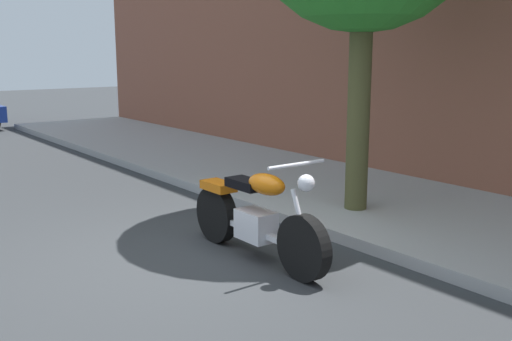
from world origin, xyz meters
The scene contains 3 objects.
ground_plane centered at (0.00, 0.00, 0.00)m, with size 60.00×60.00×0.00m, color #303335.
sidewalk centered at (0.00, 3.35, 0.07)m, with size 25.06×3.25×0.14m, color #A0A0A0.
motorcycle centered at (0.47, 0.65, 0.46)m, with size 2.20×0.70×1.16m.
Camera 1 is at (5.40, -3.09, 2.23)m, focal length 41.95 mm.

